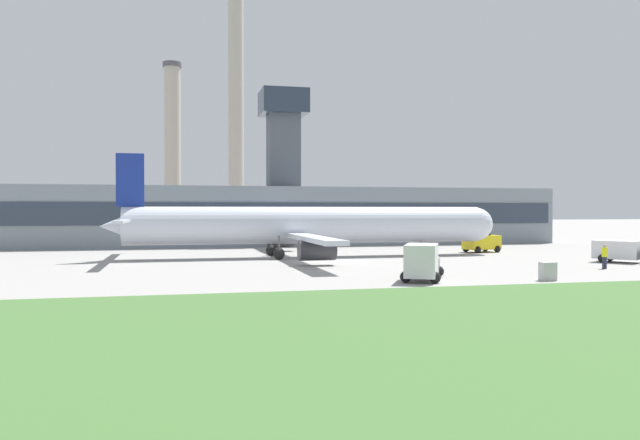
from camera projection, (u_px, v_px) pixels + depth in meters
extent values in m
plane|color=#999691|center=(336.00, 262.00, 52.10)|extent=(400.00, 400.00, 0.00)
cube|color=gray|center=(280.00, 216.00, 79.95)|extent=(70.01, 13.25, 7.15)
cube|color=#2D3847|center=(289.00, 213.00, 73.44)|extent=(68.61, 0.16, 2.57)
cube|color=#4C515B|center=(283.00, 179.00, 79.97)|extent=(3.88, 3.88, 16.54)
cube|color=#283342|center=(283.00, 103.00, 79.81)|extent=(5.82, 5.82, 3.10)
cylinder|color=#B2A899|center=(172.00, 151.00, 112.76)|extent=(2.91, 2.91, 30.14)
cylinder|color=#4C4C51|center=(172.00, 65.00, 112.51)|extent=(3.35, 3.35, 0.87)
cylinder|color=#B2A899|center=(236.00, 108.00, 110.30)|extent=(2.70, 2.70, 44.75)
cylinder|color=silver|center=(311.00, 225.00, 57.46)|extent=(33.33, 3.37, 3.37)
sphere|color=silver|center=(476.00, 224.00, 61.25)|extent=(3.20, 3.20, 3.20)
cone|color=silver|center=(122.00, 226.00, 53.67)|extent=(3.70, 3.20, 3.20)
cube|color=navy|center=(130.00, 180.00, 53.76)|extent=(2.36, 0.24, 4.60)
cube|color=silver|center=(123.00, 221.00, 49.25)|extent=(0.76, 9.27, 0.20)
cube|color=silver|center=(131.00, 219.00, 58.28)|extent=(0.76, 9.27, 0.20)
cube|color=silver|center=(313.00, 238.00, 48.91)|extent=(1.69, 15.46, 0.36)
cube|color=silver|center=(278.00, 231.00, 65.28)|extent=(1.69, 15.46, 0.36)
cylinder|color=#333338|center=(317.00, 250.00, 48.77)|extent=(2.89, 1.58, 1.58)
cylinder|color=#333338|center=(281.00, 240.00, 65.59)|extent=(2.89, 1.58, 1.58)
cylinder|color=#59595B|center=(421.00, 241.00, 59.95)|extent=(0.20, 0.20, 1.60)
sphere|color=black|center=(420.00, 250.00, 59.96)|extent=(1.03, 1.03, 1.03)
cylinder|color=#59595B|center=(279.00, 245.00, 54.50)|extent=(0.20, 0.20, 1.60)
sphere|color=black|center=(279.00, 254.00, 54.52)|extent=(1.03, 1.03, 1.03)
cylinder|color=#59595B|center=(271.00, 242.00, 58.95)|extent=(0.20, 0.20, 1.60)
sphere|color=black|center=(271.00, 250.00, 58.96)|extent=(1.03, 1.03, 1.03)
cube|color=yellow|center=(481.00, 242.00, 64.07)|extent=(3.95, 2.67, 1.43)
cube|color=black|center=(482.00, 233.00, 64.05)|extent=(1.53, 1.59, 0.50)
sphere|color=black|center=(497.00, 249.00, 63.80)|extent=(0.70, 0.70, 0.70)
sphere|color=black|center=(485.00, 248.00, 65.45)|extent=(0.70, 0.70, 0.70)
sphere|color=black|center=(478.00, 250.00, 62.70)|extent=(0.70, 0.70, 0.70)
sphere|color=black|center=(466.00, 249.00, 64.36)|extent=(0.70, 0.70, 0.70)
cube|color=gray|center=(425.00, 265.00, 40.62)|extent=(2.50, 2.54, 0.93)
cube|color=silver|center=(421.00, 260.00, 37.81)|extent=(3.13, 3.77, 1.95)
sphere|color=black|center=(439.00, 271.00, 40.55)|extent=(0.70, 0.70, 0.70)
sphere|color=black|center=(412.00, 271.00, 40.97)|extent=(0.70, 0.70, 0.70)
sphere|color=black|center=(435.00, 278.00, 36.82)|extent=(0.70, 0.70, 0.70)
sphere|color=black|center=(406.00, 277.00, 37.24)|extent=(0.70, 0.70, 0.70)
cube|color=silver|center=(617.00, 250.00, 51.67)|extent=(3.93, 4.16, 1.50)
sphere|color=black|center=(602.00, 258.00, 51.39)|extent=(0.70, 0.70, 0.70)
sphere|color=black|center=(610.00, 257.00, 53.09)|extent=(0.70, 0.70, 0.70)
cylinder|color=#23283D|center=(605.00, 263.00, 46.07)|extent=(0.44, 0.44, 0.88)
cylinder|color=yellow|center=(605.00, 252.00, 46.06)|extent=(0.55, 0.55, 0.70)
sphere|color=tan|center=(605.00, 246.00, 46.05)|extent=(0.24, 0.24, 0.24)
cube|color=#B2B7B2|center=(548.00, 271.00, 38.32)|extent=(0.91, 0.65, 1.13)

